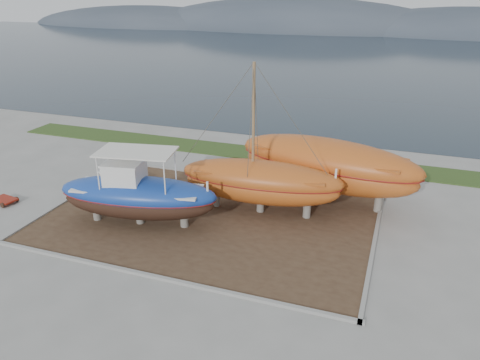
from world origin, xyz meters
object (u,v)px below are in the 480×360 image
(blue_caique, at_px, (137,188))
(red_trailer, at_px, (5,201))
(white_dinghy, at_px, (119,181))
(orange_sailboat, at_px, (262,141))
(orange_bare_hull, at_px, (327,171))

(blue_caique, xyz_separation_m, red_trailer, (-9.12, -0.47, -2.02))
(blue_caique, bearing_deg, white_dinghy, 125.18)
(orange_sailboat, relative_size, red_trailer, 4.37)
(blue_caique, height_order, white_dinghy, blue_caique)
(orange_sailboat, height_order, red_trailer, orange_sailboat)
(orange_sailboat, bearing_deg, orange_bare_hull, 38.80)
(red_trailer, bearing_deg, orange_sailboat, 24.95)
(blue_caique, xyz_separation_m, orange_bare_hull, (9.08, 6.57, -0.26))
(blue_caique, relative_size, orange_sailboat, 0.94)
(orange_sailboat, height_order, orange_bare_hull, orange_sailboat)
(blue_caique, distance_m, red_trailer, 9.36)
(blue_caique, distance_m, white_dinghy, 5.34)
(white_dinghy, height_order, orange_bare_hull, orange_bare_hull)
(white_dinghy, bearing_deg, orange_sailboat, 20.73)
(white_dinghy, distance_m, red_trailer, 6.84)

